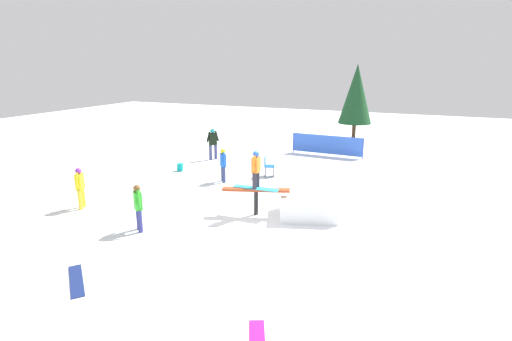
% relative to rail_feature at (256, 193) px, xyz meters
% --- Properties ---
extents(ground_plane, '(60.00, 60.00, 0.00)m').
position_rel_rail_feature_xyz_m(ground_plane, '(0.00, 0.00, -0.74)').
color(ground_plane, white).
extents(rail_feature, '(2.15, 0.95, 0.89)m').
position_rel_rail_feature_xyz_m(rail_feature, '(0.00, 0.00, 0.00)').
color(rail_feature, black).
rests_on(rail_feature, ground).
extents(snow_kicker_ramp, '(2.18, 1.99, 0.66)m').
position_rel_rail_feature_xyz_m(snow_kicker_ramp, '(-1.61, -0.54, -0.41)').
color(snow_kicker_ramp, white).
rests_on(snow_kicker_ramp, ground).
extents(main_rider_on_rail, '(1.50, 0.71, 1.24)m').
position_rel_rail_feature_xyz_m(main_rider_on_rail, '(0.00, 0.00, 0.74)').
color(main_rider_on_rail, '#2BB3D6').
rests_on(main_rider_on_rail, rail_feature).
extents(bystander_green, '(0.51, 0.47, 1.42)m').
position_rel_rail_feature_xyz_m(bystander_green, '(2.65, 2.54, 0.05)').
color(bystander_green, navy).
rests_on(bystander_green, ground).
extents(bystander_black, '(0.50, 0.59, 1.60)m').
position_rel_rail_feature_xyz_m(bystander_black, '(5.06, -6.24, 0.15)').
color(bystander_black, '#3C406D').
rests_on(bystander_black, ground).
extents(bystander_yellow, '(0.31, 0.58, 1.42)m').
position_rel_rail_feature_xyz_m(bystander_yellow, '(5.68, 1.78, 0.05)').
color(bystander_yellow, yellow).
rests_on(bystander_yellow, ground).
extents(bystander_blue, '(0.46, 0.55, 1.40)m').
position_rel_rail_feature_xyz_m(bystander_blue, '(2.72, -2.90, 0.04)').
color(bystander_blue, navy).
rests_on(bystander_blue, ground).
extents(loose_snowboard_navy, '(1.34, 1.21, 0.02)m').
position_rel_rail_feature_xyz_m(loose_snowboard_navy, '(2.14, 5.39, -0.73)').
color(loose_snowboard_navy, navy).
rests_on(loose_snowboard_navy, ground).
extents(folding_chair, '(0.56, 0.56, 0.88)m').
position_rel_rail_feature_xyz_m(folding_chair, '(1.30, -4.40, -0.33)').
color(folding_chair, '#3F3F44').
rests_on(folding_chair, ground).
extents(backpack_on_snow, '(0.31, 0.36, 0.34)m').
position_rel_rail_feature_xyz_m(backpack_on_snow, '(5.35, -3.66, -0.57)').
color(backpack_on_snow, '#119B95').
rests_on(backpack_on_snow, ground).
extents(safety_fence, '(3.85, 0.26, 1.10)m').
position_rel_rail_feature_xyz_m(safety_fence, '(-0.10, -9.35, -0.14)').
color(safety_fence, blue).
rests_on(safety_fence, ground).
extents(pine_tree_far, '(2.09, 2.09, 4.75)m').
position_rel_rail_feature_xyz_m(pine_tree_far, '(-0.57, -14.76, 2.15)').
color(pine_tree_far, '#4C331E').
rests_on(pine_tree_far, ground).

